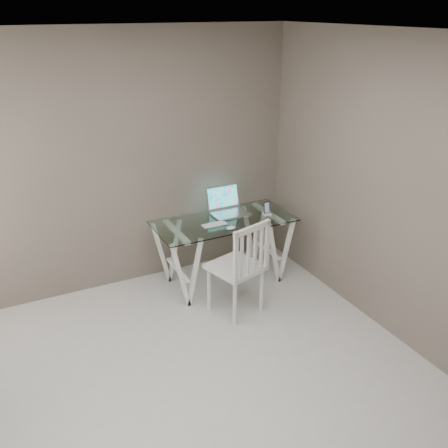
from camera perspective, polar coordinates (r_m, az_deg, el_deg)
name	(u,v)px	position (r m, az deg, el deg)	size (l,w,h in m)	color
room	(192,205)	(3.10, -3.72, 2.14)	(4.50, 4.52, 2.71)	#B9B6B1
desk	(224,251)	(5.49, -0.01, -3.05)	(1.50, 0.70, 0.75)	silver
chair	(242,264)	(4.84, 2.03, -4.62)	(0.57, 0.57, 1.01)	silver
laptop	(227,206)	(5.53, 0.31, 2.03)	(0.40, 0.34, 0.28)	silver
keyboard	(214,225)	(5.22, -1.15, -0.08)	(0.27, 0.12, 0.01)	silver
mouse	(231,228)	(5.12, 0.81, -0.44)	(0.10, 0.06, 0.03)	white
phone_dock	(267,211)	(5.48, 4.92, 1.46)	(0.08, 0.08, 0.15)	white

